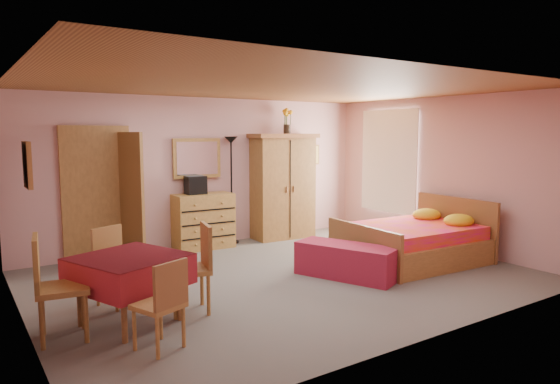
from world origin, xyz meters
TOP-DOWN VIEW (x-y plane):
  - floor at (0.00, 0.00)m, footprint 6.50×6.50m
  - ceiling at (0.00, 0.00)m, footprint 6.50×6.50m
  - wall_back at (0.00, 2.50)m, footprint 6.50×0.10m
  - wall_front at (0.00, -2.50)m, footprint 6.50×0.10m
  - wall_left at (-3.25, 0.00)m, footprint 0.10×5.00m
  - wall_right at (3.25, 0.00)m, footprint 0.10×5.00m
  - doorway at (-1.90, 2.47)m, footprint 1.06×0.12m
  - window at (3.21, 1.20)m, footprint 0.08×1.40m
  - picture_left at (-3.22, -0.60)m, footprint 0.04×0.32m
  - picture_back at (2.35, 2.47)m, footprint 0.30×0.04m
  - chest_of_drawers at (-0.20, 2.24)m, footprint 1.02×0.54m
  - wall_mirror at (-0.20, 2.45)m, footprint 0.88×0.06m
  - stereo at (-0.31, 2.28)m, footprint 0.34×0.26m
  - floor_lamp at (0.41, 2.34)m, footprint 0.32×0.32m
  - wardrobe at (1.44, 2.21)m, footprint 1.29×0.72m
  - sunflower_vase at (1.57, 2.25)m, footprint 0.19×0.19m
  - bed at (2.09, -0.39)m, footprint 2.13×1.73m
  - bench at (0.68, -0.48)m, footprint 0.99×1.47m
  - dining_table at (-2.31, -0.49)m, footprint 1.27×1.27m
  - chair_south at (-2.29, -1.27)m, footprint 0.50×0.50m
  - chair_north at (-2.25, 0.16)m, footprint 0.54×0.54m
  - chair_west at (-2.97, -0.54)m, footprint 0.53×0.53m
  - chair_east at (-1.67, -0.53)m, footprint 0.54×0.54m

SIDE VIEW (x-z plane):
  - floor at x=0.00m, z-range 0.00..0.00m
  - bench at x=0.68m, z-range 0.00..0.46m
  - dining_table at x=-2.31m, z-range 0.00..0.72m
  - chair_south at x=-2.29m, z-range 0.00..0.85m
  - chair_north at x=-2.25m, z-range 0.00..0.90m
  - bed at x=2.09m, z-range 0.00..0.94m
  - chest_of_drawers at x=-0.20m, z-range 0.00..0.95m
  - chair_east at x=-1.67m, z-range 0.00..0.98m
  - chair_west at x=-2.97m, z-range 0.00..1.03m
  - floor_lamp at x=0.41m, z-range 0.00..1.92m
  - wardrobe at x=1.44m, z-range 0.00..1.97m
  - doorway at x=-1.90m, z-range -0.05..2.10m
  - stereo at x=-0.31m, z-range 0.95..1.26m
  - wall_back at x=0.00m, z-range 0.00..2.60m
  - wall_front at x=0.00m, z-range 0.00..2.60m
  - wall_left at x=-3.25m, z-range 0.00..2.60m
  - wall_right at x=3.25m, z-range 0.00..2.60m
  - window at x=3.21m, z-range 0.48..2.42m
  - picture_back at x=2.35m, z-range 1.35..1.75m
  - wall_mirror at x=-0.20m, z-range 1.20..1.90m
  - picture_left at x=-3.22m, z-range 1.49..1.91m
  - sunflower_vase at x=1.57m, z-range 1.97..2.45m
  - ceiling at x=0.00m, z-range 2.60..2.60m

